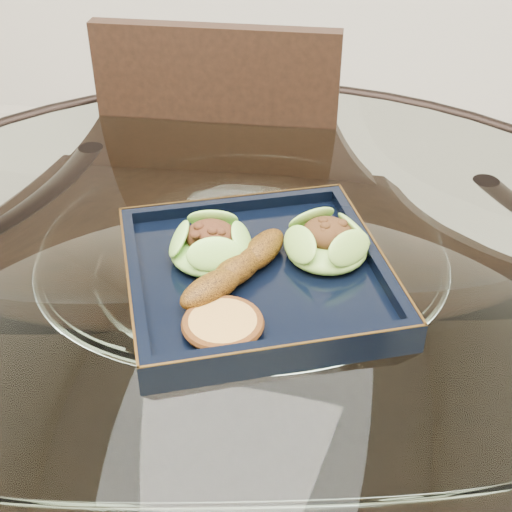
# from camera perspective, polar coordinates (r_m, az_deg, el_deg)

# --- Properties ---
(dining_table) EXTENTS (1.13, 1.13, 0.77)m
(dining_table) POSITION_cam_1_polar(r_m,az_deg,el_deg) (0.89, -0.94, -10.43)
(dining_table) COLOR white
(dining_table) RESTS_ON ground
(dining_chair) EXTENTS (0.41, 0.41, 0.91)m
(dining_chair) POSITION_cam_1_polar(r_m,az_deg,el_deg) (1.18, -3.72, -2.67)
(dining_chair) COLOR black
(dining_chair) RESTS_ON ground
(navy_plate) EXTENTS (0.35, 0.35, 0.02)m
(navy_plate) POSITION_cam_1_polar(r_m,az_deg,el_deg) (0.76, 0.00, -1.84)
(navy_plate) COLOR black
(navy_plate) RESTS_ON dining_table
(lettuce_wrap_left) EXTENTS (0.10, 0.10, 0.03)m
(lettuce_wrap_left) POSITION_cam_1_polar(r_m,az_deg,el_deg) (0.77, -3.64, 0.71)
(lettuce_wrap_left) COLOR #62AE32
(lettuce_wrap_left) RESTS_ON navy_plate
(lettuce_wrap_right) EXTENTS (0.11, 0.11, 0.03)m
(lettuce_wrap_right) POSITION_cam_1_polar(r_m,az_deg,el_deg) (0.77, 5.68, 0.91)
(lettuce_wrap_right) COLOR #5A9C2D
(lettuce_wrap_right) RESTS_ON navy_plate
(roasted_plantain) EXTENTS (0.10, 0.15, 0.03)m
(roasted_plantain) POSITION_cam_1_polar(r_m,az_deg,el_deg) (0.74, -1.47, -0.98)
(roasted_plantain) COLOR #673D0A
(roasted_plantain) RESTS_ON navy_plate
(crumb_patty) EXTENTS (0.09, 0.09, 0.01)m
(crumb_patty) POSITION_cam_1_polar(r_m,az_deg,el_deg) (0.68, -2.67, -5.54)
(crumb_patty) COLOR #B9833D
(crumb_patty) RESTS_ON navy_plate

